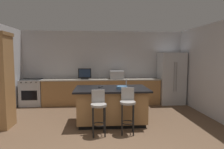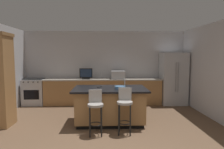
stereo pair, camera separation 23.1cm
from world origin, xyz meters
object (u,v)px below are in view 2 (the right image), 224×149
at_px(kitchen_island, 110,105).
at_px(tv_monitor, 86,74).
at_px(refrigerator, 173,79).
at_px(fruit_bowl, 120,87).
at_px(range_oven, 35,92).
at_px(bar_stool_left, 96,108).
at_px(microwave, 118,75).
at_px(tv_remote, 100,87).
at_px(bar_stool_right, 125,106).

distance_m(kitchen_island, tv_monitor, 2.21).
distance_m(refrigerator, fruit_bowl, 2.92).
bearing_deg(range_oven, kitchen_island, -37.83).
xyz_separation_m(tv_monitor, bar_stool_left, (0.46, -2.71, -0.49)).
height_order(range_oven, tv_monitor, tv_monitor).
relative_size(microwave, tv_remote, 2.82).
distance_m(range_oven, tv_monitor, 1.92).
bearing_deg(tv_remote, microwave, 101.46).
bearing_deg(refrigerator, range_oven, 179.28).
bearing_deg(bar_stool_left, tv_remote, 82.53).
bearing_deg(kitchen_island, tv_remote, 150.04).
xyz_separation_m(microwave, tv_remote, (-0.61, -1.87, -0.13)).
bearing_deg(refrigerator, tv_remote, -144.80).
bearing_deg(bar_stool_right, microwave, 96.82).
bearing_deg(bar_stool_right, range_oven, 144.50).
bearing_deg(fruit_bowl, bar_stool_left, -133.72).
distance_m(bar_stool_right, fruit_bowl, 0.65).
bearing_deg(range_oven, tv_remote, -38.65).
xyz_separation_m(refrigerator, fruit_bowl, (-2.04, -2.09, 0.03)).
distance_m(kitchen_island, fruit_bowl, 0.55).
xyz_separation_m(kitchen_island, fruit_bowl, (0.25, -0.13, 0.47)).
distance_m(range_oven, bar_stool_left, 3.58).
bearing_deg(bar_stool_left, tv_monitor, 96.04).
xyz_separation_m(kitchen_island, bar_stool_right, (0.31, -0.69, 0.14)).
height_order(microwave, tv_remote, microwave).
distance_m(refrigerator, range_oven, 4.92).
height_order(range_oven, tv_remote, tv_remote).
bearing_deg(refrigerator, bar_stool_left, -134.22).
distance_m(kitchen_island, microwave, 2.13).
xyz_separation_m(refrigerator, tv_remote, (-2.56, -1.81, 0.01)).
relative_size(tv_monitor, bar_stool_right, 0.44).
distance_m(tv_monitor, bar_stool_right, 2.92).
height_order(tv_monitor, bar_stool_right, tv_monitor).
xyz_separation_m(kitchen_island, range_oven, (-2.61, 2.02, -0.01)).
height_order(bar_stool_right, fruit_bowl, bar_stool_right).
height_order(refrigerator, microwave, refrigerator).
bearing_deg(fruit_bowl, tv_monitor, 116.23).
bearing_deg(range_oven, tv_monitor, -1.60).
relative_size(bar_stool_left, fruit_bowl, 3.61).
relative_size(microwave, bar_stool_left, 0.50).
bearing_deg(tv_monitor, bar_stool_left, -80.44).
relative_size(refrigerator, tv_remote, 10.68).
height_order(kitchen_island, refrigerator, refrigerator).
bearing_deg(tv_monitor, microwave, 2.63).
height_order(range_oven, fruit_bowl, fruit_bowl).
xyz_separation_m(microwave, fruit_bowl, (-0.09, -2.15, -0.10)).
height_order(tv_monitor, fruit_bowl, tv_monitor).
relative_size(tv_monitor, fruit_bowl, 1.66).
relative_size(refrigerator, bar_stool_left, 1.88).
distance_m(kitchen_island, tv_remote, 0.55).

